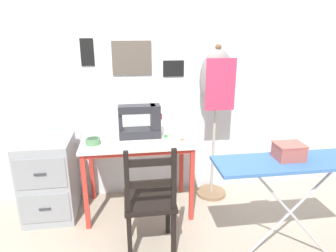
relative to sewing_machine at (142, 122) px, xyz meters
name	(u,v)px	position (x,y,z in m)	size (l,w,h in m)	color
ground_plane	(141,226)	(-0.05, -0.34, -0.90)	(14.00, 14.00, 0.00)	tan
wall_back	(134,78)	(-0.05, 0.33, 0.37)	(10.00, 0.07, 2.55)	silver
sewing_table	(138,148)	(-0.05, -0.05, -0.24)	(1.04, 0.60, 0.76)	silver
sewing_machine	(142,122)	(0.00, 0.00, 0.00)	(0.41, 0.17, 0.34)	#28282D
fabric_bowl	(93,141)	(-0.45, -0.13, -0.12)	(0.13, 0.13, 0.05)	#56895B
scissors	(184,140)	(0.37, -0.16, -0.14)	(0.09, 0.12, 0.01)	silver
thread_spool_near_machine	(166,136)	(0.22, -0.05, -0.13)	(0.04, 0.04, 0.04)	green
wooden_chair	(150,202)	(0.01, -0.65, -0.46)	(0.40, 0.38, 0.94)	black
filing_cabinet	(49,179)	(-0.90, -0.03, -0.51)	(0.47, 0.50, 0.78)	#93999E
dress_form	(216,88)	(0.75, 0.12, 0.29)	(0.34, 0.32, 1.61)	#846647
ironing_board	(297,166)	(1.06, -0.90, -0.10)	(1.21, 0.34, 0.85)	#3D6BAD
storage_box	(289,151)	(1.00, -0.87, 0.00)	(0.20, 0.17, 0.12)	#AD564C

